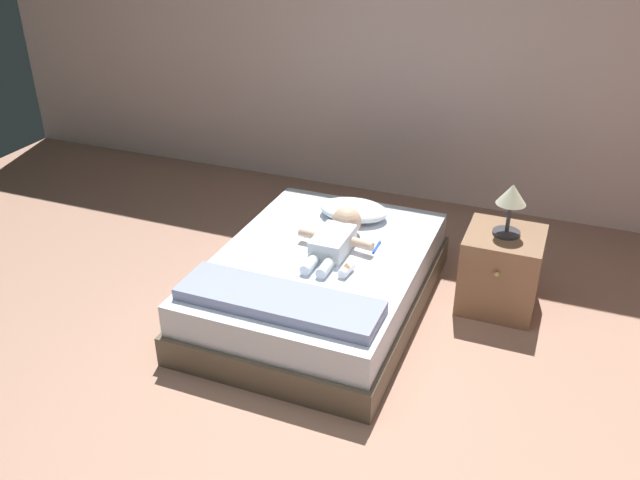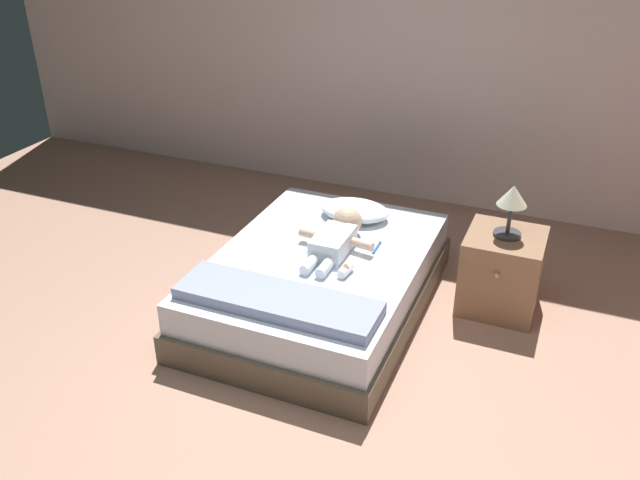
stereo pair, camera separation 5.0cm
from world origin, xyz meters
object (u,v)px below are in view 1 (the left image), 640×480
Objects in this scene: baby at (337,236)px; baby_bottle at (347,270)px; pillow at (354,210)px; toothbrush at (377,246)px; nightstand at (501,270)px; bed at (320,282)px; lamp at (511,200)px.

baby reaches higher than baby_bottle.
pillow is 2.89× the size of toothbrush.
baby_bottle is (-0.79, -0.59, 0.15)m from nightstand.
nightstand is 1.00m from baby_bottle.
nightstand reaches higher than toothbrush.
bed is 0.60m from pillow.
bed is at bearing -143.70° from toothbrush.
baby reaches higher than pillow.
nightstand is 0.47m from lamp.
lamp is at bearing 17.25° from baby.
baby is at bearing 119.72° from baby_bottle.
baby is (0.04, -0.41, 0.02)m from pillow.
bed is 10.88× the size of toothbrush.
pillow is 0.93× the size of nightstand.
toothbrush is 0.37m from baby_bottle.
pillow is at bearing 173.49° from nightstand.
baby_bottle is at bearing -100.35° from toothbrush.
lamp is (0.99, -0.11, 0.30)m from pillow.
nightstand is (1.01, 0.44, 0.07)m from bed.
nightstand reaches higher than pillow.
lamp reaches higher than bed.
baby reaches higher than toothbrush.
nightstand is at bearing -6.51° from pillow.
toothbrush is at bearing -162.73° from lamp.
nightstand reaches higher than bed.
bed is 3.49× the size of nightstand.
nightstand is at bearing 36.68° from baby_bottle.
toothbrush is 0.77m from nightstand.
pillow reaches higher than toothbrush.
baby_bottle reaches higher than toothbrush.
bed is 5.38× the size of lamp.
toothbrush is (0.29, 0.21, 0.20)m from bed.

